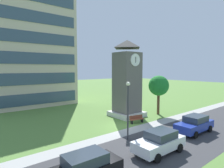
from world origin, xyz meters
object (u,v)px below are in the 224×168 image
at_px(street_lamp, 128,103).
at_px(parked_car_blue, 195,124).
at_px(tree_by_building, 159,86).
at_px(parked_car_white, 159,142).
at_px(park_bench, 137,119).
at_px(clock_tower, 127,83).

height_order(street_lamp, parked_car_blue, street_lamp).
relative_size(tree_by_building, parked_car_white, 1.26).
bearing_deg(parked_car_white, parked_car_blue, 5.15).
height_order(park_bench, street_lamp, street_lamp).
height_order(park_bench, tree_by_building, tree_by_building).
bearing_deg(street_lamp, parked_car_blue, -23.73).
bearing_deg(parked_car_white, tree_by_building, 37.69).
xyz_separation_m(street_lamp, tree_by_building, (9.83, 4.13, 0.70)).
height_order(clock_tower, parked_car_blue, clock_tower).
bearing_deg(street_lamp, tree_by_building, 22.80).
height_order(clock_tower, park_bench, clock_tower).
relative_size(street_lamp, parked_car_white, 1.21).
relative_size(park_bench, parked_car_white, 0.43).
distance_m(park_bench, parked_car_blue, 6.32).
distance_m(park_bench, parked_car_white, 7.85).
xyz_separation_m(parked_car_white, parked_car_blue, (6.47, 0.58, 0.00)).
bearing_deg(street_lamp, park_bench, 35.15).
distance_m(park_bench, street_lamp, 6.06).
relative_size(tree_by_building, parked_car_blue, 1.18).
xyz_separation_m(street_lamp, parked_car_blue, (6.50, -2.86, -2.43)).
xyz_separation_m(park_bench, street_lamp, (-4.38, -3.09, 2.84)).
height_order(street_lamp, parked_car_white, street_lamp).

